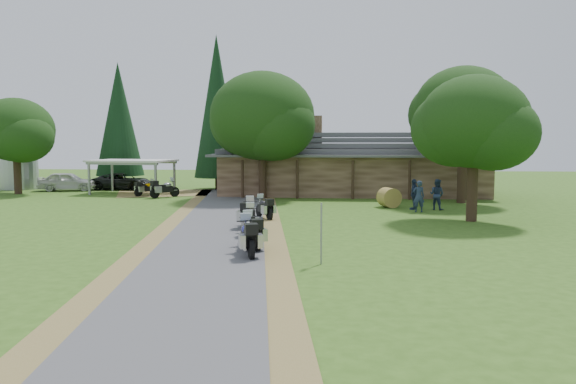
# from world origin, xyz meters

# --- Properties ---
(ground) EXTENTS (120.00, 120.00, 0.00)m
(ground) POSITION_xyz_m (0.00, 0.00, 0.00)
(ground) COLOR #345718
(ground) RESTS_ON ground
(driveway) EXTENTS (51.95, 51.95, 0.00)m
(driveway) POSITION_xyz_m (-0.50, 4.00, 0.00)
(driveway) COLOR #4F4E51
(driveway) RESTS_ON ground
(lodge) EXTENTS (21.40, 9.40, 4.90)m
(lodge) POSITION_xyz_m (6.00, 24.00, 2.45)
(lodge) COLOR #503A29
(lodge) RESTS_ON ground
(silo) EXTENTS (3.35, 3.35, 6.47)m
(silo) POSITION_xyz_m (-22.79, 25.72, 3.24)
(silo) COLOR gray
(silo) RESTS_ON ground
(carport) EXTENTS (6.63, 4.83, 2.68)m
(carport) POSITION_xyz_m (-11.36, 22.53, 1.34)
(carport) COLOR silver
(carport) RESTS_ON ground
(car_white_sedan) EXTENTS (3.84, 6.42, 2.00)m
(car_white_sedan) POSITION_xyz_m (-17.70, 24.35, 1.00)
(car_white_sedan) COLOR silver
(car_white_sedan) RESTS_ON ground
(car_dark_suv) EXTENTS (2.37, 5.55, 2.13)m
(car_dark_suv) POSITION_xyz_m (-13.52, 25.84, 1.06)
(car_dark_suv) COLOR black
(car_dark_suv) RESTS_ON ground
(motorcycle_row_a) EXTENTS (1.28, 2.21, 1.44)m
(motorcycle_row_a) POSITION_xyz_m (1.70, -0.88, 0.72)
(motorcycle_row_a) COLOR #24239B
(motorcycle_row_a) RESTS_ON ground
(motorcycle_row_b) EXTENTS (1.41, 2.14, 1.40)m
(motorcycle_row_b) POSITION_xyz_m (1.61, 0.47, 0.70)
(motorcycle_row_b) COLOR #B3B7BB
(motorcycle_row_b) RESTS_ON ground
(motorcycle_row_c) EXTENTS (0.96, 2.06, 1.36)m
(motorcycle_row_c) POSITION_xyz_m (1.07, 3.66, 0.68)
(motorcycle_row_c) COLOR gold
(motorcycle_row_c) RESTS_ON ground
(motorcycle_row_d) EXTENTS (0.68, 2.07, 1.42)m
(motorcycle_row_d) POSITION_xyz_m (0.61, 5.89, 0.71)
(motorcycle_row_d) COLOR orange
(motorcycle_row_d) RESTS_ON ground
(motorcycle_row_e) EXTENTS (1.45, 1.90, 1.26)m
(motorcycle_row_e) POSITION_xyz_m (0.99, 8.87, 0.63)
(motorcycle_row_e) COLOR black
(motorcycle_row_e) RESTS_ON ground
(motorcycle_carport_a) EXTENTS (1.58, 1.84, 1.26)m
(motorcycle_carport_a) POSITION_xyz_m (-9.59, 20.58, 0.63)
(motorcycle_carport_a) COLOR #F1A900
(motorcycle_carport_a) RESTS_ON ground
(motorcycle_carport_b) EXTENTS (1.94, 2.04, 1.45)m
(motorcycle_carport_b) POSITION_xyz_m (-7.80, 19.47, 0.73)
(motorcycle_carport_b) COLOR gray
(motorcycle_carport_b) RESTS_ON ground
(person_a) EXTENTS (0.65, 0.49, 2.17)m
(person_a) POSITION_xyz_m (9.65, 12.38, 1.08)
(person_a) COLOR navy
(person_a) RESTS_ON ground
(person_b) EXTENTS (0.76, 0.72, 2.18)m
(person_b) POSITION_xyz_m (10.91, 13.64, 1.09)
(person_b) COLOR navy
(person_b) RESTS_ON ground
(person_c) EXTENTS (0.65, 0.75, 2.19)m
(person_c) POSITION_xyz_m (9.54, 13.61, 1.10)
(person_c) COLOR navy
(person_c) RESTS_ON ground
(hay_bale) EXTENTS (1.55, 1.48, 1.23)m
(hay_bale) POSITION_xyz_m (8.14, 14.66, 0.62)
(hay_bale) COLOR olive
(hay_bale) RESTS_ON ground
(sign_post) EXTENTS (0.37, 0.06, 2.08)m
(sign_post) POSITION_xyz_m (4.40, -2.20, 1.04)
(sign_post) COLOR gray
(sign_post) RESTS_ON ground
(oak_lodge_left) EXTENTS (7.53, 7.53, 9.62)m
(oak_lodge_left) POSITION_xyz_m (-0.54, 19.60, 4.81)
(oak_lodge_left) COLOR black
(oak_lodge_left) RESTS_ON ground
(oak_lodge_right) EXTENTS (6.52, 6.52, 10.24)m
(oak_lodge_right) POSITION_xyz_m (13.22, 17.70, 5.12)
(oak_lodge_right) COLOR black
(oak_lodge_right) RESTS_ON ground
(oak_driveway) EXTENTS (5.62, 5.62, 8.29)m
(oak_driveway) POSITION_xyz_m (11.85, 8.83, 4.14)
(oak_driveway) COLOR black
(oak_driveway) RESTS_ON ground
(oak_silo) EXTENTS (5.86, 5.86, 8.14)m
(oak_silo) POSITION_xyz_m (-20.26, 21.29, 4.07)
(oak_silo) COLOR black
(oak_silo) RESTS_ON ground
(cedar_near) EXTENTS (3.98, 3.98, 13.21)m
(cedar_near) POSITION_xyz_m (-5.43, 26.86, 6.60)
(cedar_near) COLOR black
(cedar_near) RESTS_ON ground
(cedar_far) EXTENTS (4.20, 4.20, 11.13)m
(cedar_far) POSITION_xyz_m (-14.54, 27.95, 5.57)
(cedar_far) COLOR black
(cedar_far) RESTS_ON ground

